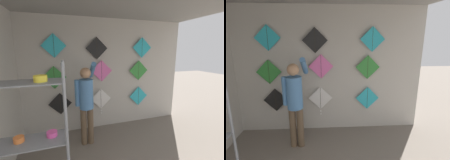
{
  "view_description": "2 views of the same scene",
  "coord_description": "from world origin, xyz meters",
  "views": [
    {
      "loc": [
        -0.89,
        0.22,
        2.03
      ],
      "look_at": [
        0.19,
        3.61,
        1.32
      ],
      "focal_mm": 24.0,
      "sensor_mm": 36.0,
      "label": 1
    },
    {
      "loc": [
        0.12,
        0.08,
        2.19
      ],
      "look_at": [
        0.35,
        3.61,
        1.27
      ],
      "focal_mm": 28.0,
      "sensor_mm": 36.0,
      "label": 2
    }
  ],
  "objects": [
    {
      "name": "back_panel",
      "position": [
        0.0,
        3.94,
        1.4
      ],
      "size": [
        4.55,
        0.06,
        2.8
      ],
      "primitive_type": "cube",
      "color": "#BCB7AD",
      "rests_on": "ground"
    },
    {
      "name": "shelf_rack",
      "position": [
        -1.35,
        1.69,
        1.09
      ],
      "size": [
        0.92,
        0.32,
        1.93
      ],
      "color": "slate",
      "rests_on": "ground"
    },
    {
      "name": "shopkeeper",
      "position": [
        -0.5,
        3.25,
        1.01
      ],
      "size": [
        0.46,
        0.61,
        1.8
      ],
      "rotation": [
        0.0,
        0.0,
        -0.06
      ],
      "color": "brown",
      "rests_on": "ground"
    },
    {
      "name": "kite_0",
      "position": [
        -1.04,
        3.85,
        0.77
      ],
      "size": [
        0.54,
        0.01,
        0.54
      ],
      "color": "black"
    },
    {
      "name": "kite_1",
      "position": [
        -0.04,
        3.84,
        0.77
      ],
      "size": [
        0.54,
        0.04,
        0.68
      ],
      "color": "white"
    },
    {
      "name": "kite_2",
      "position": [
        1.05,
        3.85,
        0.76
      ],
      "size": [
        0.54,
        0.01,
        0.54
      ],
      "color": "#28B2C6"
    },
    {
      "name": "kite_3",
      "position": [
        -1.13,
        3.85,
        1.41
      ],
      "size": [
        0.54,
        0.01,
        0.54
      ],
      "color": "#338C38"
    },
    {
      "name": "kite_4",
      "position": [
        -0.01,
        3.85,
        1.52
      ],
      "size": [
        0.54,
        0.01,
        0.54
      ],
      "color": "pink"
    },
    {
      "name": "kite_5",
      "position": [
        1.02,
        3.85,
        1.49
      ],
      "size": [
        0.54,
        0.01,
        0.54
      ],
      "color": "#338C38"
    },
    {
      "name": "kite_6",
      "position": [
        -1.09,
        3.85,
        2.13
      ],
      "size": [
        0.54,
        0.01,
        0.54
      ],
      "color": "#28B2C6"
    },
    {
      "name": "kite_7",
      "position": [
        -0.12,
        3.85,
        2.08
      ],
      "size": [
        0.54,
        0.01,
        0.54
      ],
      "color": "black"
    },
    {
      "name": "kite_8",
      "position": [
        1.1,
        3.85,
        2.1
      ],
      "size": [
        0.54,
        0.01,
        0.54
      ],
      "color": "#28B2C6"
    }
  ]
}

